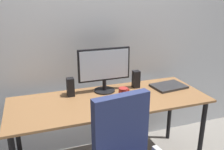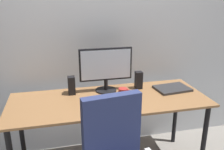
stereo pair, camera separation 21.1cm
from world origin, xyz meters
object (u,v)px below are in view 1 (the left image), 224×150
keyboard (115,105)px  laptop (169,86)px  monitor (104,67)px  speaker_left (70,87)px  mouse (136,100)px  coffee_mug (123,93)px  desk (110,107)px  speaker_right (136,79)px

keyboard → laptop: 0.69m
monitor → speaker_left: size_ratio=2.90×
mouse → coffee_mug: 0.15m
monitor → keyboard: monitor is taller
desk → mouse: size_ratio=18.19×
keyboard → speaker_left: speaker_left is taller
desk → laptop: (0.64, 0.08, 0.09)m
keyboard → coffee_mug: size_ratio=2.93×
monitor → coffee_mug: 0.30m
speaker_left → monitor: bearing=1.4°
mouse → speaker_right: size_ratio=0.56×
monitor → mouse: (0.18, -0.32, -0.22)m
desk → speaker_left: size_ratio=10.27×
monitor → coffee_mug: bearing=-58.7°
keyboard → speaker_right: speaker_right is taller
desk → coffee_mug: bearing=0.1°
monitor → keyboard: 0.41m
mouse → speaker_left: size_ratio=0.56×
speaker_right → keyboard: bearing=-135.7°
mouse → desk: bearing=144.3°
desk → mouse: bearing=-35.3°
desk → speaker_left: speaker_left is taller
monitor → coffee_mug: monitor is taller
keyboard → speaker_right: 0.48m
coffee_mug → speaker_right: 0.28m
mouse → laptop: mouse is taller
laptop → speaker_left: bearing=167.5°
desk → laptop: 0.65m
coffee_mug → laptop: 0.52m
monitor → laptop: 0.68m
desk → speaker_right: size_ratio=10.27×
keyboard → speaker_right: bearing=44.1°
keyboard → laptop: (0.65, 0.23, 0.00)m
keyboard → mouse: 0.20m
speaker_right → desk: bearing=-151.2°
laptop → coffee_mug: bearing=-177.8°
monitor → speaker_right: bearing=-1.4°
mouse → keyboard: bearing=-175.3°
coffee_mug → speaker_right: (0.21, 0.18, 0.04)m
coffee_mug → speaker_left: (-0.44, 0.18, 0.04)m
desk → keyboard: size_ratio=6.02×
keyboard → speaker_right: (0.34, 0.33, 0.08)m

